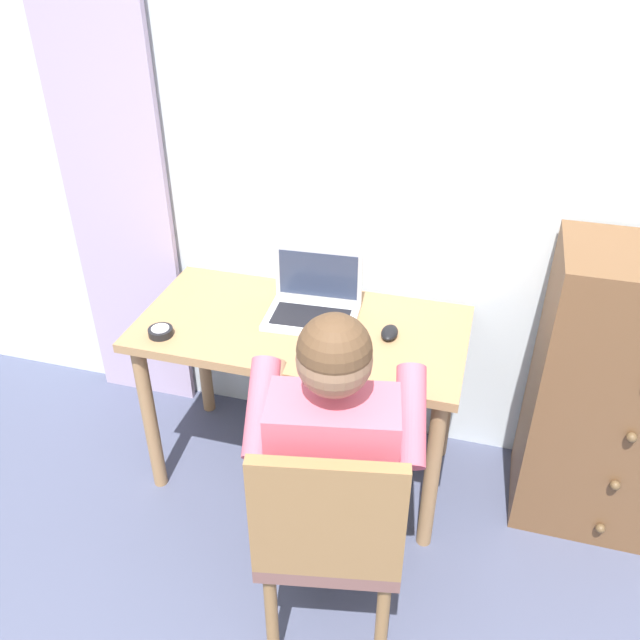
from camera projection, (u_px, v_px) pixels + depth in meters
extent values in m
cube|color=silver|center=(416.00, 167.00, 2.41)|extent=(4.80, 0.05, 2.50)
cube|color=#B29EBC|center=(114.00, 179.00, 2.71)|extent=(0.48, 0.03, 2.21)
cube|color=#9E754C|center=(302.00, 329.00, 2.47)|extent=(1.23, 0.62, 0.03)
cylinder|color=#9E754C|center=(150.00, 419.00, 2.59)|extent=(0.06, 0.06, 0.70)
cylinder|color=#9E754C|center=(432.00, 476.00, 2.33)|extent=(0.06, 0.06, 0.70)
cylinder|color=#9E754C|center=(203.00, 349.00, 2.99)|extent=(0.06, 0.06, 0.70)
cylinder|color=#9E754C|center=(448.00, 390.00, 2.74)|extent=(0.06, 0.06, 0.70)
cube|color=brown|center=(625.00, 397.00, 2.37)|extent=(0.64, 0.41, 1.13)
sphere|color=brown|center=(600.00, 528.00, 2.43)|extent=(0.04, 0.04, 0.04)
sphere|color=brown|center=(615.00, 485.00, 2.31)|extent=(0.04, 0.04, 0.04)
sphere|color=brown|center=(632.00, 438.00, 2.19)|extent=(0.04, 0.04, 0.04)
cube|color=brown|center=(331.00, 526.00, 2.03)|extent=(0.49, 0.47, 0.05)
cube|color=olive|center=(327.00, 521.00, 1.75)|extent=(0.42, 0.12, 0.42)
cylinder|color=olive|center=(382.00, 538.00, 2.28)|extent=(0.04, 0.04, 0.42)
cylinder|color=olive|center=(285.00, 532.00, 2.30)|extent=(0.04, 0.04, 0.42)
cylinder|color=olive|center=(382.00, 624.00, 2.01)|extent=(0.04, 0.04, 0.42)
cylinder|color=olive|center=(272.00, 615.00, 2.03)|extent=(0.04, 0.04, 0.42)
cylinder|color=#4C4C4C|center=(363.00, 466.00, 2.18)|extent=(0.21, 0.42, 0.14)
cylinder|color=#4C4C4C|center=(309.00, 463.00, 2.19)|extent=(0.21, 0.42, 0.14)
cylinder|color=#4C4C4C|center=(362.00, 475.00, 2.48)|extent=(0.11, 0.11, 0.49)
cylinder|color=#4C4C4C|center=(315.00, 472.00, 2.49)|extent=(0.11, 0.11, 0.49)
cube|color=#D1566B|center=(333.00, 464.00, 1.87)|extent=(0.39, 0.27, 0.46)
cylinder|color=#D1566B|center=(411.00, 416.00, 1.92)|extent=(0.15, 0.31, 0.25)
cylinder|color=#D1566B|center=(262.00, 408.00, 1.95)|extent=(0.15, 0.31, 0.25)
cylinder|color=#846047|center=(406.00, 400.00, 2.14)|extent=(0.12, 0.28, 0.11)
cylinder|color=#846047|center=(273.00, 393.00, 2.17)|extent=(0.12, 0.28, 0.11)
sphere|color=#846047|center=(334.00, 360.00, 1.68)|extent=(0.20, 0.20, 0.20)
sphere|color=#513823|center=(334.00, 350.00, 1.67)|extent=(0.20, 0.20, 0.20)
cube|color=#B7BABF|center=(311.00, 317.00, 2.48)|extent=(0.35, 0.26, 0.02)
cube|color=black|center=(311.00, 317.00, 2.47)|extent=(0.29, 0.17, 0.00)
cube|color=#B7BABF|center=(318.00, 274.00, 2.52)|extent=(0.34, 0.03, 0.22)
cube|color=#2D3851|center=(318.00, 275.00, 2.52)|extent=(0.31, 0.02, 0.18)
ellipsoid|color=black|center=(388.00, 332.00, 2.38)|extent=(0.06, 0.10, 0.03)
cylinder|color=black|center=(161.00, 332.00, 2.39)|extent=(0.09, 0.09, 0.03)
cylinder|color=silver|center=(160.00, 328.00, 2.38)|extent=(0.06, 0.06, 0.00)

